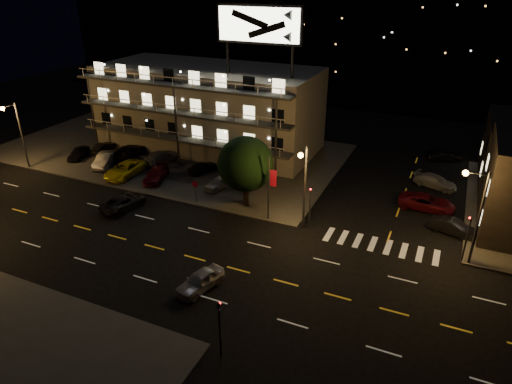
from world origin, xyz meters
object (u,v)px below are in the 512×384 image
at_px(tree, 245,165).
at_px(road_car_west, 124,202).
at_px(lot_car_4, 219,183).
at_px(lot_car_2, 125,170).
at_px(side_car_0, 453,227).
at_px(lot_car_7, 161,157).
at_px(road_car_east, 200,281).

height_order(tree, road_car_west, tree).
xyz_separation_m(tree, lot_car_4, (-4.23, 2.28, -3.57)).
relative_size(lot_car_2, road_car_west, 1.11).
bearing_deg(lot_car_4, side_car_0, 15.58).
bearing_deg(lot_car_7, lot_car_4, 170.42).
bearing_deg(lot_car_7, lot_car_2, 86.06).
distance_m(lot_car_7, road_car_west, 11.89).
relative_size(side_car_0, road_car_east, 0.99).
distance_m(tree, side_car_0, 19.76).
xyz_separation_m(side_car_0, road_car_west, (-29.99, -8.13, 0.01)).
bearing_deg(lot_car_7, tree, 167.84).
xyz_separation_m(lot_car_7, side_car_0, (33.46, -3.23, -0.20)).
bearing_deg(road_car_east, side_car_0, 58.66).
bearing_deg(road_car_west, lot_car_2, -43.87).
xyz_separation_m(lot_car_4, lot_car_7, (-10.01, 3.65, 0.09)).
xyz_separation_m(lot_car_2, road_car_west, (4.80, -6.18, -0.22)).
height_order(tree, road_car_east, tree).
distance_m(lot_car_4, side_car_0, 23.46).
relative_size(tree, road_car_west, 1.43).
distance_m(tree, lot_car_4, 5.99).
bearing_deg(side_car_0, lot_car_7, 99.03).
bearing_deg(lot_car_7, side_car_0, -175.06).
distance_m(lot_car_2, road_car_west, 7.83).
bearing_deg(lot_car_4, road_car_west, -115.69).
distance_m(lot_car_7, road_car_east, 25.73).
height_order(lot_car_2, side_car_0, lot_car_2).
distance_m(lot_car_2, side_car_0, 34.85).
height_order(lot_car_4, road_car_west, lot_car_4).
height_order(lot_car_4, side_car_0, lot_car_4).
distance_m(lot_car_2, road_car_east, 23.13).
relative_size(tree, lot_car_2, 1.30).
bearing_deg(tree, lot_car_7, 157.38).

